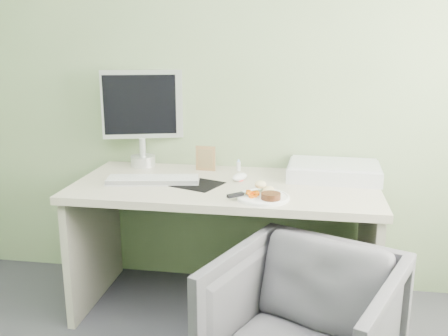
% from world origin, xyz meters
% --- Properties ---
extents(wall_back, '(3.50, 0.00, 3.50)m').
position_xyz_m(wall_back, '(0.00, 2.00, 1.35)').
color(wall_back, gray).
rests_on(wall_back, floor).
extents(desk, '(1.60, 0.75, 0.73)m').
position_xyz_m(desk, '(0.00, 1.62, 0.55)').
color(desk, '#C0B5A1').
rests_on(desk, floor).
extents(plate, '(0.25, 0.25, 0.01)m').
position_xyz_m(plate, '(0.22, 1.39, 0.74)').
color(plate, white).
rests_on(plate, desk).
extents(steak, '(0.10, 0.10, 0.03)m').
position_xyz_m(steak, '(0.26, 1.35, 0.76)').
color(steak, black).
rests_on(steak, plate).
extents(potato_pile, '(0.12, 0.10, 0.06)m').
position_xyz_m(potato_pile, '(0.24, 1.44, 0.77)').
color(potato_pile, tan).
rests_on(potato_pile, plate).
extents(carrot_heap, '(0.07, 0.06, 0.04)m').
position_xyz_m(carrot_heap, '(0.17, 1.38, 0.76)').
color(carrot_heap, '#FC6405').
rests_on(carrot_heap, plate).
extents(steak_knife, '(0.18, 0.17, 0.02)m').
position_xyz_m(steak_knife, '(0.12, 1.38, 0.76)').
color(steak_knife, silver).
rests_on(steak_knife, plate).
extents(mousepad, '(0.30, 0.28, 0.00)m').
position_xyz_m(mousepad, '(-0.15, 1.58, 0.73)').
color(mousepad, black).
rests_on(mousepad, desk).
extents(keyboard, '(0.50, 0.22, 0.02)m').
position_xyz_m(keyboard, '(-0.38, 1.58, 0.75)').
color(keyboard, white).
rests_on(keyboard, desk).
extents(computer_mouse, '(0.10, 0.13, 0.04)m').
position_xyz_m(computer_mouse, '(0.07, 1.70, 0.75)').
color(computer_mouse, white).
rests_on(computer_mouse, desk).
extents(photo_frame, '(0.12, 0.02, 0.14)m').
position_xyz_m(photo_frame, '(-0.16, 1.88, 0.80)').
color(photo_frame, '#9D7749').
rests_on(photo_frame, desk).
extents(eyedrop_bottle, '(0.02, 0.02, 0.07)m').
position_xyz_m(eyedrop_bottle, '(0.03, 1.90, 0.76)').
color(eyedrop_bottle, white).
rests_on(eyedrop_bottle, desk).
extents(scanner, '(0.51, 0.35, 0.08)m').
position_xyz_m(scanner, '(0.57, 1.82, 0.77)').
color(scanner, silver).
rests_on(scanner, desk).
extents(monitor, '(0.47, 0.19, 0.57)m').
position_xyz_m(monitor, '(-0.55, 1.94, 1.05)').
color(monitor, silver).
rests_on(monitor, desk).
extents(desk_chair, '(0.90, 0.91, 0.64)m').
position_xyz_m(desk_chair, '(0.43, 0.94, 0.32)').
color(desk_chair, '#3C3B40').
rests_on(desk_chair, floor).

